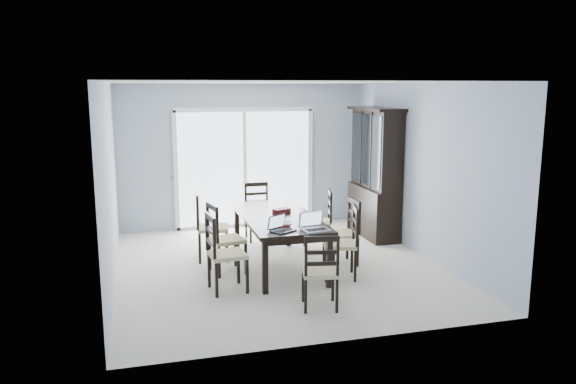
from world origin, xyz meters
name	(u,v)px	position (x,y,z in m)	size (l,w,h in m)	color
floor	(278,266)	(0.00, 0.00, 0.00)	(5.00, 5.00, 0.00)	#EEE6CC
ceiling	(278,82)	(0.00, 0.00, 2.60)	(5.00, 5.00, 0.00)	white
back_wall	(244,156)	(0.00, 2.50, 1.30)	(4.50, 0.02, 2.60)	#9EACBD
wall_left	(109,184)	(-2.25, 0.00, 1.30)	(0.02, 5.00, 2.60)	#9EACBD
wall_right	(423,171)	(2.25, 0.00, 1.30)	(0.02, 5.00, 2.60)	#9EACBD
balcony	(236,216)	(0.00, 3.50, -0.05)	(4.50, 2.00, 0.10)	gray
railing	(228,179)	(0.00, 4.50, 0.55)	(4.50, 0.06, 1.10)	#99999E
dining_table	(278,221)	(0.00, 0.00, 0.67)	(1.00, 2.20, 0.75)	black
china_hutch	(375,174)	(2.02, 1.25, 1.07)	(0.50, 1.38, 2.20)	black
sliding_door	(245,168)	(0.00, 2.48, 1.09)	(2.52, 0.05, 2.18)	silver
chair_left_near	(219,245)	(-0.95, -0.77, 0.61)	(0.49, 0.48, 1.15)	black
chair_left_mid	(220,231)	(-0.84, -0.07, 0.60)	(0.52, 0.51, 1.14)	black
chair_left_far	(206,219)	(-0.95, 0.61, 0.62)	(0.50, 0.49, 1.17)	black
chair_right_near	(347,234)	(0.78, -0.69, 0.60)	(0.53, 0.52, 1.13)	black
chair_right_mid	(347,225)	(1.00, -0.11, 0.58)	(0.44, 0.43, 1.09)	black
chair_right_far	(323,214)	(0.88, 0.63, 0.58)	(0.52, 0.51, 1.10)	black
chair_end_near	(321,264)	(0.08, -1.68, 0.56)	(0.47, 0.48, 1.05)	black
chair_end_far	(258,205)	(0.04, 1.58, 0.58)	(0.42, 0.43, 1.09)	black
laptop_dark	(283,228)	(-0.15, -0.87, 0.80)	(0.35, 0.32, 0.20)	black
laptop_silver	(316,226)	(0.26, -0.94, 0.81)	(0.37, 0.29, 0.23)	#B3B3B6
book_stack	(280,224)	(-0.13, -0.58, 0.77)	(0.34, 0.28, 0.05)	maroon
cell_phone	(307,229)	(0.16, -0.85, 0.76)	(0.12, 0.05, 0.01)	black
game_box	(282,211)	(0.09, 0.15, 0.78)	(0.25, 0.12, 0.06)	#450D15
hot_tub	(214,192)	(-0.45, 3.40, 0.50)	(2.03, 1.84, 0.99)	maroon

